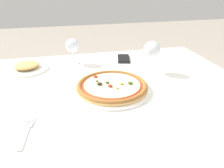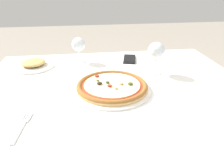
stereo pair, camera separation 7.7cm
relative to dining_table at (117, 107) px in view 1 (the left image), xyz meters
name	(u,v)px [view 1 (the left image)]	position (x,y,z in m)	size (l,w,h in m)	color
dining_table	(117,107)	(0.00, 0.00, 0.00)	(1.23, 1.08, 0.71)	brown
pizza_plate	(112,87)	(-0.02, 0.02, 0.10)	(0.34, 0.34, 0.04)	white
fork	(27,131)	(-0.35, -0.20, 0.08)	(0.04, 0.17, 0.00)	silver
wine_glass_far_left	(152,50)	(0.22, 0.17, 0.20)	(0.08, 0.08, 0.16)	silver
wine_glass_far_right	(72,46)	(-0.16, 0.39, 0.18)	(0.08, 0.08, 0.14)	silver
cell_phone	(124,59)	(0.13, 0.38, 0.08)	(0.10, 0.16, 0.01)	black
side_plate	(27,67)	(-0.41, 0.35, 0.09)	(0.22, 0.22, 0.04)	white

